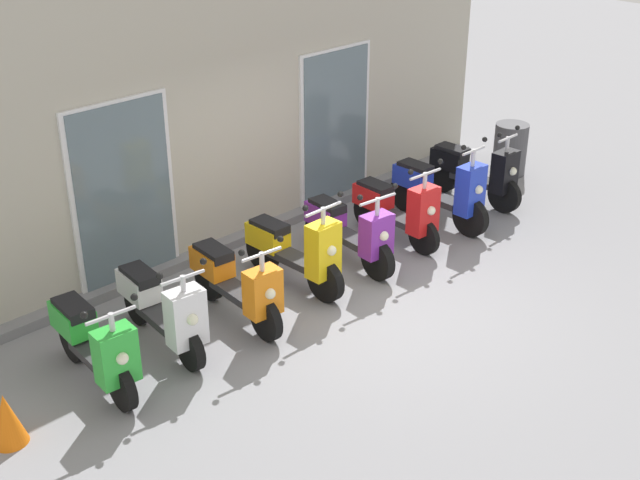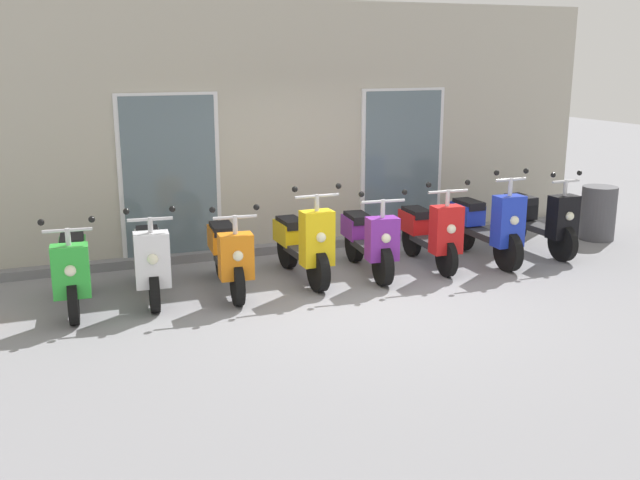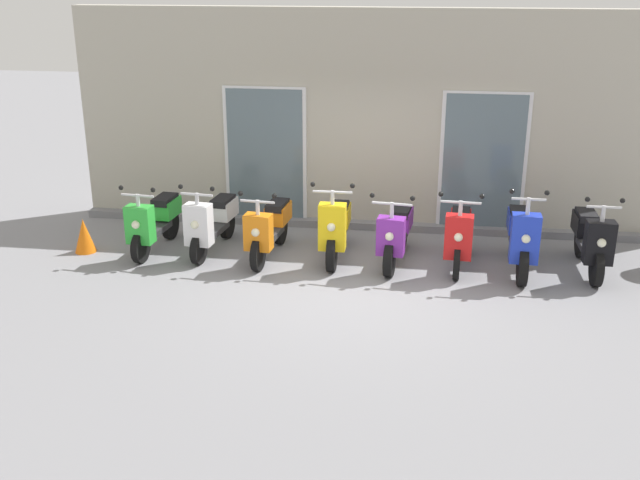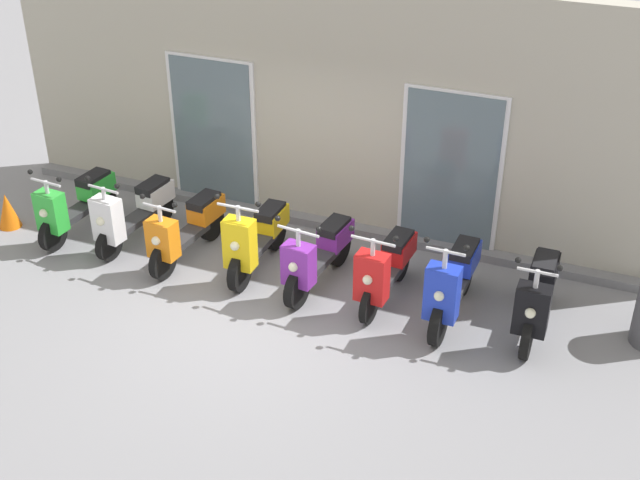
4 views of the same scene
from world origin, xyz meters
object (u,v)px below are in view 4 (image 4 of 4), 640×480
Objects in this scene: scooter_purple at (318,255)px; scooter_red at (386,267)px; scooter_green at (76,203)px; scooter_black at (537,296)px; scooter_orange at (187,228)px; traffic_cone at (8,210)px; scooter_white at (133,212)px; scooter_blue at (453,283)px; scooter_yellow at (256,238)px.

scooter_purple is 0.90m from scooter_red.
scooter_black reaches higher than scooter_green.
scooter_orange is 3.12× the size of traffic_cone.
scooter_white reaches higher than scooter_green.
scooter_orange is at bearing -179.62° from scooter_red.
scooter_black is (4.62, 0.08, 0.02)m from scooter_orange.
scooter_orange reaches higher than traffic_cone.
scooter_blue reaches higher than scooter_purple.
traffic_cone is at bearing -176.84° from scooter_purple.
scooter_yellow reaches higher than scooter_orange.
traffic_cone is at bearing -170.49° from scooter_white.
scooter_blue is at bearing -2.64° from scooter_yellow.
scooter_blue reaches higher than scooter_white.
scooter_purple is 2.74m from scooter_black.
scooter_orange is 3.64m from scooter_blue.
scooter_purple is at bearing -179.23° from scooter_black.
scooter_white is at bearing 9.51° from traffic_cone.
scooter_red is at bearing -1.80° from scooter_purple.
scooter_red is at bearing -177.96° from scooter_black.
scooter_purple is at bearing 177.27° from scooter_blue.
traffic_cone is (-5.61, -0.23, -0.23)m from scooter_red.
scooter_white is 3.07× the size of traffic_cone.
scooter_black is 3.11× the size of traffic_cone.
scooter_purple reaches higher than scooter_orange.
scooter_black is at bearing 0.77° from scooter_purple.
scooter_yellow is 1.05× the size of scooter_red.
scooter_black is (3.63, -0.00, 0.01)m from scooter_yellow.
scooter_green is 0.96× the size of scooter_yellow.
scooter_orange is at bearing -178.57° from scooter_purple.
traffic_cone is (-1.05, -0.22, -0.21)m from scooter_green.
scooter_red is at bearing 176.29° from scooter_blue.
scooter_green is at bearing -173.54° from scooter_white.
scooter_purple is at bearing -2.46° from scooter_yellow.
scooter_black is at bearing 1.04° from scooter_orange.
traffic_cone is (-6.47, -0.18, -0.24)m from scooter_blue.
scooter_white is 5.53m from scooter_black.
scooter_yellow is (2.77, 0.08, 0.01)m from scooter_green.
scooter_red is (1.79, -0.07, 0.01)m from scooter_yellow.
scooter_black is (0.98, 0.12, -0.02)m from scooter_blue.
scooter_purple is at bearing 3.16° from traffic_cone.
scooter_orange is 1.88m from scooter_purple.
scooter_green is at bearing 12.01° from traffic_cone.
scooter_orange is at bearing -178.96° from scooter_black.
scooter_red is at bearing -1.40° from scooter_white.
scooter_red reaches higher than traffic_cone.
scooter_white is at bearing 6.46° from scooter_green.
scooter_purple is 1.07× the size of scooter_red.
traffic_cone is at bearing -177.64° from scooter_red.
scooter_red is 0.95× the size of scooter_black.
scooter_orange is 1.00× the size of scooter_purple.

